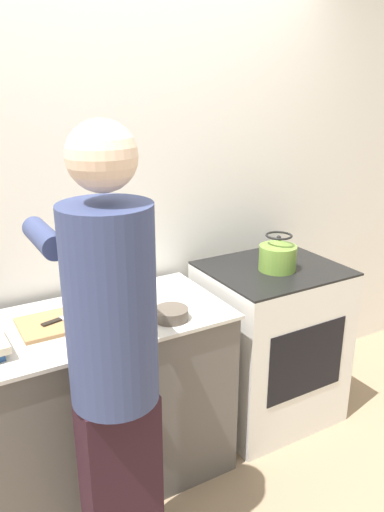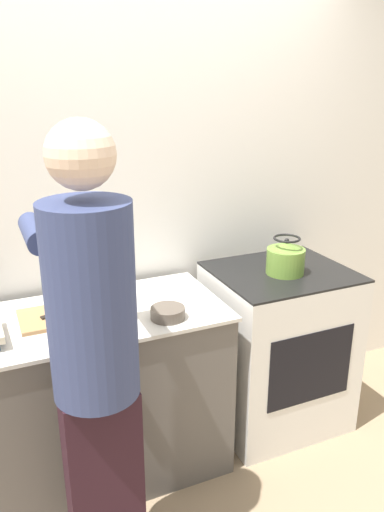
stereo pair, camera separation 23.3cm
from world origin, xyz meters
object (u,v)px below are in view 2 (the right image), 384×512
(cutting_board, at_px, (62,315))
(kettle, at_px, (286,258))
(person, at_px, (94,353))
(oven, at_px, (277,347))
(bowl_prep, at_px, (168,313))
(knife, at_px, (65,312))

(cutting_board, height_order, kettle, kettle)
(person, distance_m, kettle, 1.26)
(person, xyz_separation_m, cutting_board, (-0.02, 0.57, -0.10))
(oven, distance_m, person, 1.39)
(oven, distance_m, bowl_prep, 0.88)
(cutting_board, distance_m, bowl_prep, 0.49)
(person, distance_m, bowl_prep, 0.56)
(kettle, bearing_deg, knife, 176.96)
(kettle, xyz_separation_m, bowl_prep, (-0.73, -0.15, -0.11))
(person, distance_m, cutting_board, 0.58)
(person, height_order, cutting_board, person)
(person, height_order, knife, person)
(oven, xyz_separation_m, bowl_prep, (-0.74, -0.19, 0.44))
(person, xyz_separation_m, bowl_prep, (0.42, 0.36, -0.08))
(cutting_board, relative_size, kettle, 1.87)
(knife, relative_size, bowl_prep, 1.51)
(knife, bearing_deg, person, -103.64)
(oven, height_order, person, person)
(knife, height_order, kettle, kettle)
(cutting_board, xyz_separation_m, kettle, (1.17, -0.05, 0.13))
(cutting_board, xyz_separation_m, knife, (0.01, 0.01, 0.01))
(person, relative_size, cutting_board, 4.77)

